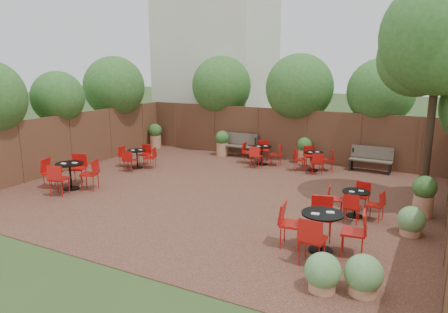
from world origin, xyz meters
The scene contains 12 objects.
ground centered at (0.00, 0.00, 0.00)m, with size 80.00×80.00×0.00m, color #354F23.
courtyard_paving centered at (0.00, 0.00, 0.01)m, with size 12.00×10.00×0.02m, color #3D2219.
fence_back centered at (0.00, 5.00, 1.00)m, with size 12.00×0.08×2.00m, color #4E2C1D.
fence_left centered at (-6.00, 0.00, 1.00)m, with size 0.08×10.00×2.00m, color #4E2C1D.
neighbour_building centered at (-4.50, 8.00, 4.00)m, with size 5.00×4.00×8.00m, color silver.
overhang_foliage centered at (-1.56, 3.28, 2.73)m, with size 15.62×10.69×2.64m.
courtyard_tree centered at (5.35, 1.38, 4.22)m, with size 2.95×2.89×5.82m.
park_bench_left centered at (-1.64, 4.63, 0.50)m, with size 1.54×0.57×0.93m.
park_bench_right centered at (3.52, 4.62, 0.47)m, with size 1.44×0.48×0.88m.
bistro_tables centered at (0.12, 0.17, 0.45)m, with size 9.58×7.83×0.95m.
planters centered at (-0.46, 3.48, 0.58)m, with size 11.64×4.61×1.07m.
low_shrubs centered at (4.71, -2.86, 0.34)m, with size 1.73×3.85×0.69m.
Camera 1 is at (5.72, -10.46, 3.84)m, focal length 33.88 mm.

